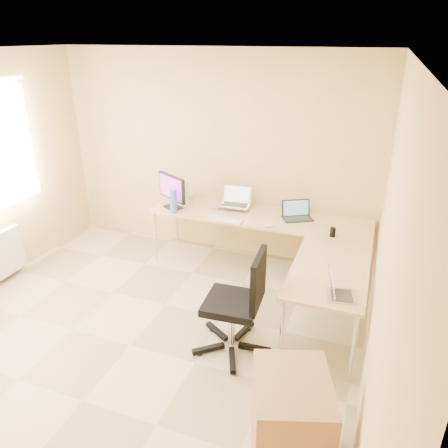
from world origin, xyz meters
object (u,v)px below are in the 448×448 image
(laptop_black, at_px, (298,211))
(monitor, at_px, (172,191))
(desk_main, at_px, (258,242))
(keyboard, at_px, (224,220))
(laptop_center, at_px, (235,197))
(office_chair, at_px, (232,303))
(cabinet, at_px, (289,429))
(mug, at_px, (174,210))
(laptop_return, at_px, (343,287))
(desk_return, at_px, (326,301))
(desk_fan, at_px, (186,192))
(water_bottle, at_px, (173,201))

(laptop_black, bearing_deg, monitor, 157.26)
(desk_main, distance_m, keyboard, 0.59)
(laptop_center, relative_size, office_chair, 0.35)
(monitor, height_order, cabinet, monitor)
(office_chair, bearing_deg, desk_main, 93.26)
(monitor, relative_size, office_chair, 0.49)
(desk_main, bearing_deg, mug, -163.36)
(mug, height_order, laptop_return, laptop_return)
(cabinet, bearing_deg, laptop_return, 63.04)
(keyboard, xyz_separation_m, cabinet, (1.29, -2.26, -0.38))
(desk_main, relative_size, cabinet, 3.27)
(laptop_center, xyz_separation_m, keyboard, (-0.00, -0.39, -0.15))
(laptop_black, distance_m, office_chair, 1.63)
(desk_main, xyz_separation_m, office_chair, (0.19, -1.53, 0.14))
(desk_main, distance_m, desk_return, 1.40)
(laptop_center, bearing_deg, keyboard, -94.60)
(desk_fan, bearing_deg, desk_main, -19.23)
(water_bottle, relative_size, cabinet, 0.38)
(water_bottle, bearing_deg, keyboard, 0.00)
(cabinet, bearing_deg, laptop_center, 97.83)
(office_chair, height_order, cabinet, office_chair)
(desk_fan, bearing_deg, monitor, -126.07)
(keyboard, relative_size, cabinet, 0.53)
(desk_return, height_order, laptop_return, laptop_return)
(office_chair, bearing_deg, desk_fan, 122.59)
(desk_return, distance_m, water_bottle, 2.15)
(keyboard, distance_m, laptop_return, 1.86)
(mug, xyz_separation_m, water_bottle, (0.00, 0.00, 0.11))
(laptop_center, relative_size, laptop_black, 1.07)
(desk_return, distance_m, laptop_black, 1.26)
(desk_main, xyz_separation_m, water_bottle, (-0.99, -0.30, 0.52))
(keyboard, relative_size, water_bottle, 1.40)
(desk_return, distance_m, monitor, 2.31)
(laptop_black, relative_size, water_bottle, 1.12)
(monitor, height_order, laptop_return, monitor)
(laptop_center, height_order, laptop_black, laptop_center)
(laptop_black, bearing_deg, water_bottle, 163.65)
(monitor, relative_size, laptop_center, 1.38)
(monitor, height_order, desk_fan, monitor)
(monitor, relative_size, water_bottle, 1.65)
(monitor, height_order, laptop_center, monitor)
(desk_fan, bearing_deg, water_bottle, -103.86)
(desk_return, height_order, water_bottle, water_bottle)
(monitor, xyz_separation_m, cabinet, (2.04, -2.42, -0.59))
(desk_return, height_order, laptop_center, laptop_center)
(laptop_center, bearing_deg, desk_return, -44.18)
(keyboard, relative_size, mug, 5.00)
(desk_main, bearing_deg, cabinet, -69.57)
(cabinet, bearing_deg, desk_return, 71.01)
(desk_main, height_order, cabinet, cabinet)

